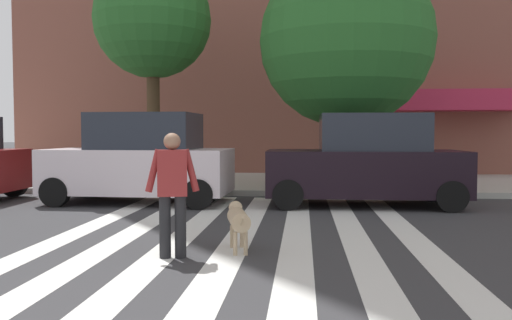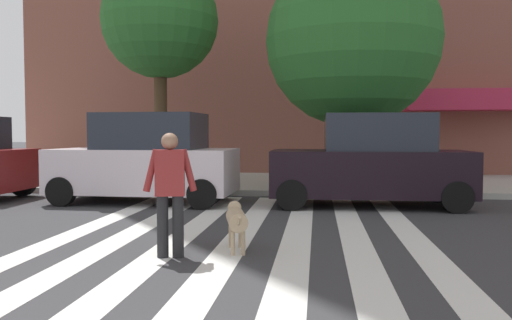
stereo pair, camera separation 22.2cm
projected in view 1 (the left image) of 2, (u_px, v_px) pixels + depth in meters
name	position (u px, v px, depth m)	size (l,w,h in m)	color
ground_plane	(155.00, 247.00, 7.61)	(160.00, 160.00, 0.00)	#353538
sidewalk_far	(236.00, 182.00, 16.76)	(80.00, 6.00, 0.15)	#B1B0A7
crosswalk_stripes	(232.00, 249.00, 7.51)	(5.85, 11.81, 0.01)	silver
parked_car_behind_first	(141.00, 160.00, 12.35)	(4.27, 2.11, 2.09)	silver
parked_car_third_in_line	(366.00, 162.00, 11.90)	(4.34, 2.00, 2.06)	black
street_tree_nearest	(153.00, 20.00, 15.56)	(3.44, 3.44, 6.54)	#4C3823
street_tree_middle	(346.00, 41.00, 14.11)	(4.62, 4.62, 6.26)	#4C3823
pedestrian_dog_walker	(172.00, 188.00, 6.92)	(0.71, 0.32, 1.64)	black
dog_on_leash	(238.00, 219.00, 7.37)	(0.42, 1.09, 0.65)	tan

